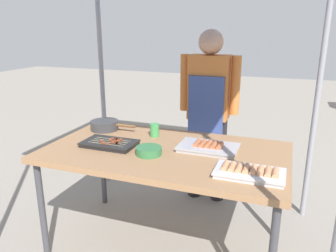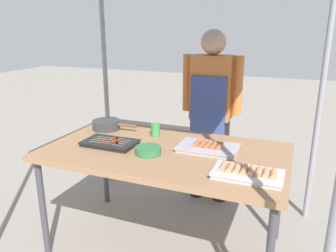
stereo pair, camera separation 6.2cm
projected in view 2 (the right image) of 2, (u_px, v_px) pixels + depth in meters
name	position (u px, v px, depth m)	size (l,w,h in m)	color
ground_plane	(165.00, 245.00, 2.42)	(18.00, 18.00, 0.00)	gray
stall_table	(165.00, 157.00, 2.22)	(1.60, 0.90, 0.75)	#9E724C
tray_grilled_sausages	(208.00, 148.00, 2.18)	(0.39, 0.25, 0.05)	#ADADB2
tray_meat_skewers	(110.00, 143.00, 2.28)	(0.37, 0.22, 0.04)	black
tray_pork_links	(248.00, 173.00, 1.79)	(0.38, 0.21, 0.06)	silver
cooking_wok	(107.00, 124.00, 2.63)	(0.38, 0.22, 0.07)	#38383A
condiment_bowl	(148.00, 151.00, 2.11)	(0.17, 0.17, 0.05)	#33723F
drink_cup_near_edge	(155.00, 130.00, 2.46)	(0.07, 0.07, 0.10)	#3F994C
vendor_woman	(211.00, 104.00, 2.85)	(0.52, 0.22, 1.52)	black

